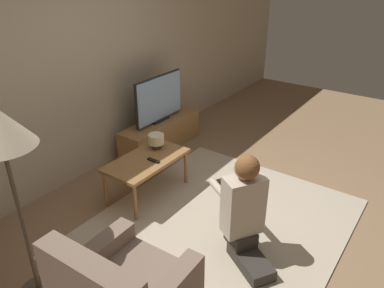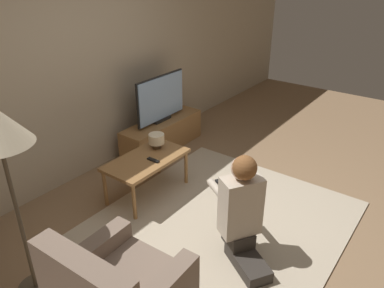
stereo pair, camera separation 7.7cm
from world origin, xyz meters
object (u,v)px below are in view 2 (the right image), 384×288
at_px(tv, 161,98).
at_px(coffee_table, 147,162).
at_px(person_kneeling, 242,209).
at_px(table_lamp, 157,140).

xyz_separation_m(tv, coffee_table, (-0.98, -0.62, -0.32)).
height_order(coffee_table, person_kneeling, person_kneeling).
height_order(tv, coffee_table, tv).
bearing_deg(table_lamp, tv, 37.34).
distance_m(person_kneeling, table_lamp, 1.49).
distance_m(coffee_table, table_lamp, 0.31).
relative_size(coffee_table, table_lamp, 5.20).
bearing_deg(tv, person_kneeling, -122.16).
bearing_deg(tv, coffee_table, -147.50).
height_order(coffee_table, table_lamp, table_lamp).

